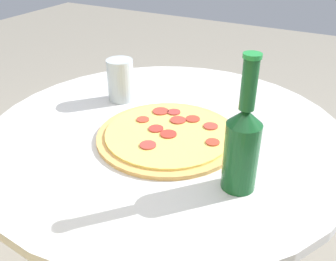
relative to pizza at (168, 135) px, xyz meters
The scene contains 4 objects.
table 0.19m from the pizza, 52.01° to the right, with size 0.93×0.93×0.74m.
pizza is the anchor object (origin of this frame).
beer_bottle 0.26m from the pizza, 154.69° to the left, with size 0.07×0.07×0.28m.
drinking_glass 0.27m from the pizza, 29.43° to the right, with size 0.08×0.08×0.12m.
Camera 1 is at (-0.41, 0.74, 1.22)m, focal length 40.00 mm.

